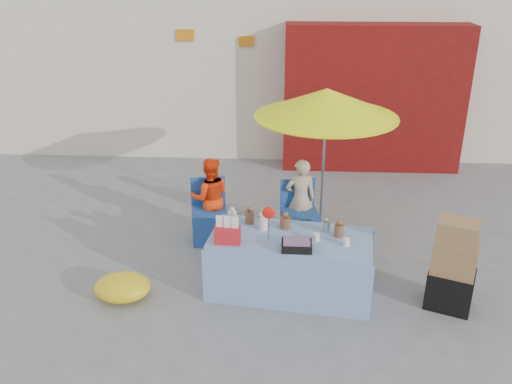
# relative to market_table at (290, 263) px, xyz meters

# --- Properties ---
(ground) EXTENTS (80.00, 80.00, 0.00)m
(ground) POSITION_rel_market_table_xyz_m (-0.71, 0.00, -0.37)
(ground) COLOR slate
(ground) RESTS_ON ground
(market_table) EXTENTS (1.98, 1.13, 1.14)m
(market_table) POSITION_rel_market_table_xyz_m (0.00, 0.00, 0.00)
(market_table) COLOR #7B9DC6
(market_table) RESTS_ON ground
(chair_left) EXTENTS (0.56, 0.55, 0.85)m
(chair_left) POSITION_rel_market_table_xyz_m (-1.11, 1.21, -0.12)
(chair_left) COLOR #214A97
(chair_left) RESTS_ON ground
(chair_right) EXTENTS (0.56, 0.55, 0.85)m
(chair_right) POSITION_rel_market_table_xyz_m (0.14, 1.21, -0.12)
(chair_right) COLOR #214A97
(chair_right) RESTS_ON ground
(vendor_orange) EXTENTS (0.63, 0.53, 1.15)m
(vendor_orange) POSITION_rel_market_table_xyz_m (-1.10, 1.35, 0.20)
(vendor_orange) COLOR #FF380D
(vendor_orange) RESTS_ON ground
(vendor_beige) EXTENTS (0.47, 0.35, 1.16)m
(vendor_beige) POSITION_rel_market_table_xyz_m (0.15, 1.35, 0.21)
(vendor_beige) COLOR tan
(vendor_beige) RESTS_ON ground
(umbrella) EXTENTS (1.90, 1.90, 2.09)m
(umbrella) POSITION_rel_market_table_xyz_m (0.45, 1.50, 1.52)
(umbrella) COLOR gray
(umbrella) RESTS_ON ground
(box_stack) EXTENTS (0.60, 0.55, 1.08)m
(box_stack) POSITION_rel_market_table_xyz_m (1.80, -0.23, 0.13)
(box_stack) COLOR black
(box_stack) RESTS_ON ground
(tarp_bundle) EXTENTS (0.78, 0.69, 0.29)m
(tarp_bundle) POSITION_rel_market_table_xyz_m (-1.93, -0.27, -0.22)
(tarp_bundle) COLOR yellow
(tarp_bundle) RESTS_ON ground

